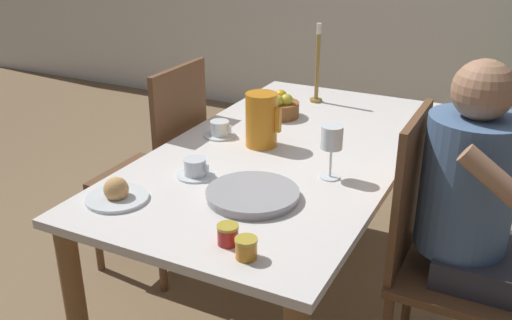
# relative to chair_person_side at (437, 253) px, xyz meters

# --- Properties ---
(ground_plane) EXTENTS (20.00, 20.00, 0.00)m
(ground_plane) POSITION_rel_chair_person_side_xyz_m (-0.63, 0.13, -0.52)
(ground_plane) COLOR #7F6647
(dining_table) EXTENTS (0.90, 1.72, 0.75)m
(dining_table) POSITION_rel_chair_person_side_xyz_m (-0.63, 0.13, 0.12)
(dining_table) COLOR silver
(dining_table) RESTS_ON ground_plane
(chair_person_side) EXTENTS (0.42, 0.42, 1.00)m
(chair_person_side) POSITION_rel_chair_person_side_xyz_m (0.00, 0.00, 0.00)
(chair_person_side) COLOR brown
(chair_person_side) RESTS_ON ground_plane
(chair_opposite) EXTENTS (0.42, 0.42, 1.00)m
(chair_opposite) POSITION_rel_chair_person_side_xyz_m (-1.26, 0.17, 0.00)
(chair_opposite) COLOR brown
(chair_opposite) RESTS_ON ground_plane
(person_seated) EXTENTS (0.39, 0.41, 1.19)m
(person_seated) POSITION_rel_chair_person_side_xyz_m (0.10, 0.03, 0.19)
(person_seated) COLOR #33333D
(person_seated) RESTS_ON ground_plane
(red_pitcher) EXTENTS (0.15, 0.12, 0.21)m
(red_pitcher) POSITION_rel_chair_person_side_xyz_m (-0.73, 0.12, 0.33)
(red_pitcher) COLOR orange
(red_pitcher) RESTS_ON dining_table
(wine_glass_water) EXTENTS (0.08, 0.08, 0.19)m
(wine_glass_water) POSITION_rel_chair_person_side_xyz_m (-0.38, -0.04, 0.36)
(wine_glass_water) COLOR white
(wine_glass_water) RESTS_ON dining_table
(teacup_near_person) EXTENTS (0.13, 0.13, 0.06)m
(teacup_near_person) POSITION_rel_chair_person_side_xyz_m (-0.81, -0.24, 0.25)
(teacup_near_person) COLOR silver
(teacup_near_person) RESTS_ON dining_table
(teacup_across) EXTENTS (0.13, 0.13, 0.06)m
(teacup_across) POSITION_rel_chair_person_side_xyz_m (-0.93, 0.13, 0.25)
(teacup_across) COLOR silver
(teacup_across) RESTS_ON dining_table
(serving_tray) EXTENTS (0.30, 0.30, 0.03)m
(serving_tray) POSITION_rel_chair_person_side_xyz_m (-0.55, -0.31, 0.24)
(serving_tray) COLOR #9E9EA3
(serving_tray) RESTS_ON dining_table
(bread_plate) EXTENTS (0.20, 0.20, 0.08)m
(bread_plate) POSITION_rel_chair_person_side_xyz_m (-0.93, -0.51, 0.24)
(bread_plate) COLOR silver
(bread_plate) RESTS_ON dining_table
(jam_jar_amber) EXTENTS (0.06, 0.06, 0.06)m
(jam_jar_amber) POSITION_rel_chair_person_side_xyz_m (-0.41, -0.62, 0.25)
(jam_jar_amber) COLOR #C67A1E
(jam_jar_amber) RESTS_ON dining_table
(jam_jar_red) EXTENTS (0.06, 0.06, 0.06)m
(jam_jar_red) POSITION_rel_chair_person_side_xyz_m (-0.49, -0.58, 0.25)
(jam_jar_red) COLOR #A81E1E
(jam_jar_red) RESTS_ON dining_table
(fruit_bowl) EXTENTS (0.18, 0.18, 0.11)m
(fruit_bowl) POSITION_rel_chair_person_side_xyz_m (-0.81, 0.47, 0.27)
(fruit_bowl) COLOR brown
(fruit_bowl) RESTS_ON dining_table
(candlestick_tall) EXTENTS (0.06, 0.06, 0.38)m
(candlestick_tall) POSITION_rel_chair_person_side_xyz_m (-0.74, 0.75, 0.37)
(candlestick_tall) COLOR olive
(candlestick_tall) RESTS_ON dining_table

